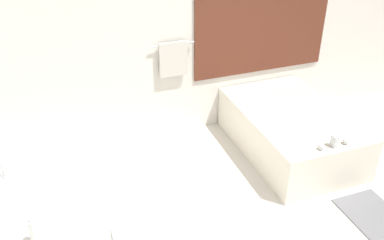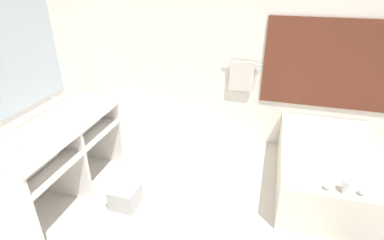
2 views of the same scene
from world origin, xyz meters
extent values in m
cube|color=white|center=(0.00, 2.23, 1.35)|extent=(7.40, 0.06, 2.70)
cube|color=brown|center=(0.81, 2.19, 1.21)|extent=(1.70, 0.02, 1.10)
cylinder|color=silver|center=(-0.30, 2.16, 1.15)|extent=(0.50, 0.02, 0.02)
cube|color=beige|center=(-0.30, 2.15, 0.98)|extent=(0.32, 0.04, 0.40)
cube|color=#B2C1CC|center=(-2.19, 0.45, 1.59)|extent=(0.02, 1.10, 1.10)
cube|color=white|center=(-1.89, 0.45, 0.87)|extent=(0.59, 1.52, 0.05)
cube|color=white|center=(-1.89, 0.45, 0.61)|extent=(0.56, 1.44, 0.02)
cylinder|color=white|center=(-1.89, 0.68, 0.84)|extent=(0.39, 0.39, 0.10)
cube|color=white|center=(-1.89, -0.29, 0.42)|extent=(0.54, 0.04, 0.84)
cube|color=white|center=(-1.89, 0.45, 0.42)|extent=(0.54, 0.04, 0.84)
cube|color=white|center=(-1.89, 1.19, 0.42)|extent=(0.54, 0.04, 0.84)
cylinder|color=beige|center=(-1.85, 0.07, 0.69)|extent=(0.13, 0.42, 0.13)
cylinder|color=beige|center=(-1.85, 0.83, 0.69)|extent=(0.13, 0.42, 0.13)
cylinder|color=silver|center=(-2.06, 0.68, 0.90)|extent=(0.04, 0.04, 0.02)
cylinder|color=silver|center=(-2.06, 0.68, 0.99)|extent=(0.02, 0.02, 0.16)
cube|color=silver|center=(-2.02, 0.68, 1.06)|extent=(0.07, 0.01, 0.01)
cube|color=silver|center=(0.81, 1.37, 0.25)|extent=(1.05, 1.64, 0.51)
ellipsoid|color=white|center=(0.81, 1.37, 0.36)|extent=(0.76, 1.18, 0.30)
cube|color=silver|center=(0.81, 0.65, 0.57)|extent=(0.04, 0.07, 0.12)
sphere|color=silver|center=(0.67, 0.65, 0.54)|extent=(0.06, 0.06, 0.06)
sphere|color=silver|center=(0.95, 0.65, 0.54)|extent=(0.06, 0.06, 0.06)
cylinder|color=silver|center=(-1.87, -0.07, 0.99)|extent=(0.06, 0.06, 0.20)
cylinder|color=white|center=(-1.87, -0.07, 1.10)|extent=(0.04, 0.04, 0.02)
cube|color=#B2B2B2|center=(-1.24, 0.47, 0.11)|extent=(0.27, 0.27, 0.23)
camera|label=1|loc=(-1.63, -2.07, 2.83)|focal=40.00mm
camera|label=2|loc=(0.09, -1.69, 2.25)|focal=28.00mm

